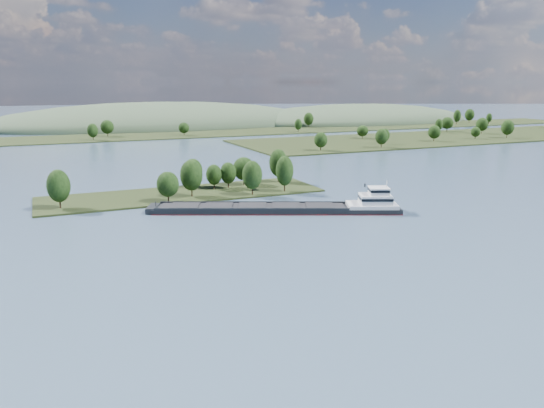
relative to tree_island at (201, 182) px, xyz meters
name	(u,v)px	position (x,y,z in m)	size (l,w,h in m)	color
ground	(241,239)	(-6.56, -59.10, -4.33)	(1800.00, 1800.00, 0.00)	#3B5266
tree_island	(201,182)	(0.00, 0.00, 0.00)	(100.00, 31.01, 14.49)	black
right_bank	(452,136)	(224.66, 120.56, -3.34)	(320.00, 90.00, 14.57)	black
back_shoreline	(120,136)	(2.16, 220.72, -3.65)	(900.00, 60.00, 15.49)	black
hill_east	(358,121)	(253.44, 290.90, -4.33)	(260.00, 140.00, 36.00)	#354731
hill_west	(161,125)	(53.44, 320.90, -4.33)	(320.00, 160.00, 44.00)	#354731
cargo_barge	(292,207)	(18.56, -37.52, -2.98)	(76.27, 40.19, 10.71)	black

